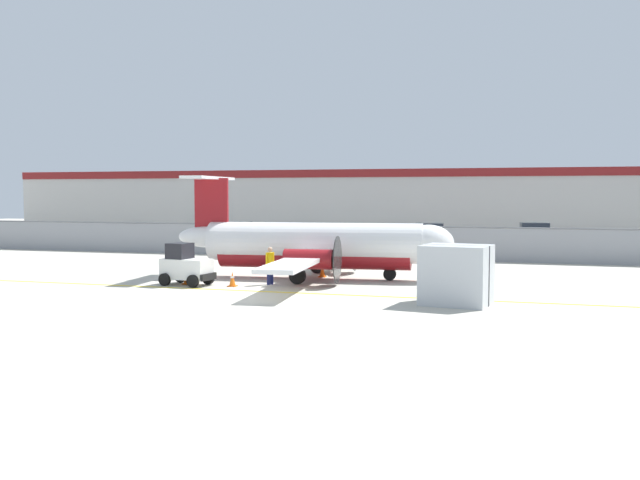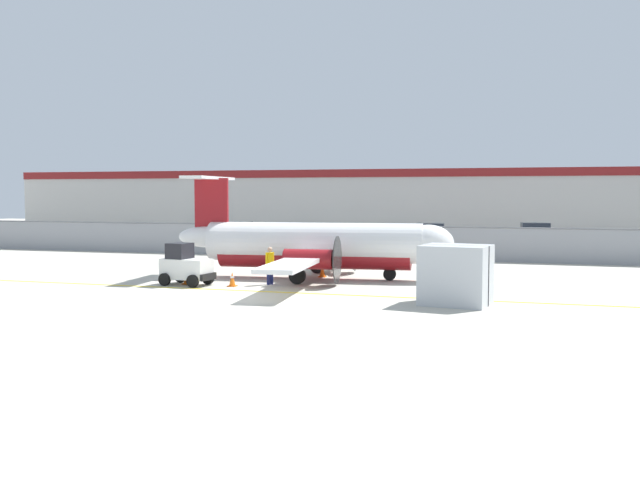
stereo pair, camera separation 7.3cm
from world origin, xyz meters
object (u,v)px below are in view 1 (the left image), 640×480
traffic_cone_near_right (187,277)px  parked_car_0 (235,231)px  baggage_tug (186,266)px  ground_crew_worker (270,264)px  traffic_cone_far_left (232,279)px  parked_car_1 (337,235)px  parked_car_2 (431,233)px  traffic_cone_near_left (322,271)px  parked_car_3 (536,232)px  traffic_cone_far_right (434,272)px  cargo_container (456,275)px  commuter_airplane (319,245)px

traffic_cone_near_right → parked_car_0: 28.13m
baggage_tug → ground_crew_worker: (3.58, 1.21, 0.10)m
ground_crew_worker → traffic_cone_far_left: size_ratio=2.66×
traffic_cone_near_right → parked_car_0: (-9.07, 26.62, 0.58)m
parked_car_1 → parked_car_2: (6.74, 4.27, 0.00)m
parked_car_2 → ground_crew_worker: bearing=-102.2°
traffic_cone_near_left → traffic_cone_near_right: bearing=-139.3°
parked_car_3 → traffic_cone_near_left: bearing=-118.3°
parked_car_0 → parked_car_3: 24.90m
ground_crew_worker → traffic_cone_far_right: bearing=52.5°
cargo_container → parked_car_2: cargo_container is taller
traffic_cone_far_right → parked_car_1: bearing=117.8°
commuter_airplane → parked_car_2: size_ratio=3.71×
baggage_tug → parked_car_2: 29.68m
commuter_airplane → traffic_cone_far_left: bearing=-131.7°
baggage_tug → traffic_cone_far_right: bearing=36.0°
traffic_cone_near_left → traffic_cone_far_right: 5.42m
commuter_airplane → traffic_cone_near_right: (-5.14, -3.68, -1.29)m
parked_car_2 → commuter_airplane: bearing=-99.7°
cargo_container → baggage_tug: bearing=178.8°
baggage_tug → parked_car_0: bearing=116.9°
ground_crew_worker → traffic_cone_near_left: size_ratio=2.66×
parked_car_1 → parked_car_2: 7.98m
baggage_tug → traffic_cone_far_left: (2.20, 0.14, -0.54)m
commuter_airplane → traffic_cone_near_right: 6.45m
traffic_cone_far_left → traffic_cone_far_right: bearing=33.3°
traffic_cone_near_left → commuter_airplane: bearing=-87.4°
parked_car_0 → parked_car_1: (9.50, -2.35, 0.00)m
ground_crew_worker → traffic_cone_near_left: ground_crew_worker is taller
traffic_cone_near_left → traffic_cone_far_left: 5.33m
traffic_cone_far_right → parked_car_1: (-10.03, 19.05, 0.58)m
traffic_cone_far_right → parked_car_3: size_ratio=0.15×
traffic_cone_far_left → traffic_cone_near_right: bearing=176.6°
commuter_airplane → parked_car_3: (10.14, 28.15, -0.71)m
parked_car_2 → parked_car_1: bearing=-152.6°
parked_car_1 → parked_car_0: bearing=-20.5°
baggage_tug → traffic_cone_near_left: baggage_tug is taller
commuter_airplane → traffic_cone_far_right: commuter_airplane is taller
traffic_cone_near_right → parked_car_2: 29.44m
traffic_cone_far_right → commuter_airplane: bearing=-163.9°
parked_car_0 → parked_car_1: size_ratio=0.96×
traffic_cone_far_left → parked_car_0: 29.08m
parked_car_1 → traffic_cone_far_left: bearing=87.7°
cargo_container → parked_car_0: (-21.34, 29.07, -0.21)m
parked_car_2 → parked_car_3: size_ratio=0.99×
commuter_airplane → parked_car_3: commuter_airplane is taller
traffic_cone_near_right → traffic_cone_far_left: (2.30, -0.14, 0.00)m
baggage_tug → traffic_cone_near_left: bearing=51.0°
commuter_airplane → parked_car_3: size_ratio=3.66×
commuter_airplane → baggage_tug: commuter_airplane is taller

